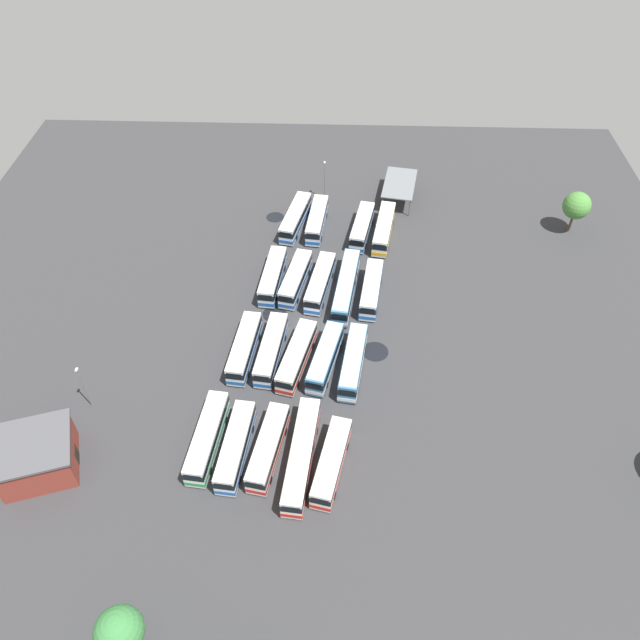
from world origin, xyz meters
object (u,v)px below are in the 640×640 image
object	(u,v)px
bus_row1_slot3	(346,286)
bus_row0_slot3	(362,227)
bus_row0_slot1	(317,220)
lamp_post_far_corner	(325,179)
bus_row1_slot2	(320,283)
bus_row2_slot2	(297,356)
bus_row2_slot1	(271,349)
depot_building	(37,456)
bus_row2_slot4	(353,362)
bus_row1_slot0	(273,276)
bus_row3_slot4	(331,462)
bus_row3_slot1	(236,446)
bus_row3_slot2	(268,447)
bus_row3_slot0	(207,437)
bus_row1_slot4	(371,289)
lamp_post_by_building	(83,386)
maintenance_shelter	(400,184)
tree_north_edge	(577,206)
bus_row0_slot4	(384,229)
bus_row0_slot0	(295,218)
bus_row1_slot1	(296,279)
bus_row3_slot3	(302,455)
bus_row2_slot3	(325,358)
bus_row2_slot0	(244,348)

from	to	relation	value
bus_row1_slot3	bus_row0_slot3	bearing A→B (deg)	170.18
bus_row0_slot1	lamp_post_far_corner	xyz separation A→B (m)	(-9.48, 1.07, 2.54)
bus_row1_slot2	bus_row2_slot2	size ratio (longest dim) A/B	1.00
bus_row2_slot1	depot_building	xyz separation A→B (m)	(19.10, -26.81, 0.69)
bus_row2_slot4	depot_building	bearing A→B (deg)	-66.00
bus_row0_slot1	bus_row1_slot0	bearing A→B (deg)	-22.81
bus_row3_slot4	bus_row3_slot1	bearing A→B (deg)	-98.76
bus_row3_slot2	bus_row0_slot3	bearing A→B (deg)	165.15
bus_row1_slot2	bus_row3_slot0	bearing A→B (deg)	-23.81
bus_row3_slot0	bus_row3_slot1	size ratio (longest dim) A/B	1.04
bus_row1_slot4	bus_row3_slot0	world-z (taller)	same
bus_row1_slot0	bus_row2_slot2	size ratio (longest dim) A/B	0.97
bus_row2_slot1	bus_row2_slot4	bearing A→B (deg)	80.71
bus_row2_slot1	bus_row3_slot4	size ratio (longest dim) A/B	1.05
bus_row2_slot4	bus_row3_slot4	xyz separation A→B (m)	(16.38, -2.69, -0.00)
bus_row1_slot3	bus_row1_slot4	size ratio (longest dim) A/B	1.33
depot_building	lamp_post_by_building	world-z (taller)	lamp_post_by_building
bus_row2_slot2	maintenance_shelter	bearing A→B (deg)	158.50
bus_row3_slot0	tree_north_edge	bearing A→B (deg)	129.70
bus_row3_slot2	lamp_post_by_building	size ratio (longest dim) A/B	1.59
bus_row1_slot3	bus_row3_slot4	size ratio (longest dim) A/B	1.32
bus_row1_slot4	bus_row2_slot1	xyz separation A→B (m)	(13.41, -14.68, 0.00)
bus_row0_slot4	bus_row2_slot1	world-z (taller)	same
bus_row2_slot2	lamp_post_by_building	distance (m)	28.70
bus_row3_slot0	bus_row3_slot2	size ratio (longest dim) A/B	1.07
bus_row0_slot0	bus_row1_slot1	bearing A→B (deg)	3.76
bus_row0_slot3	bus_row1_slot1	world-z (taller)	same
bus_row1_slot2	bus_row3_slot3	bearing A→B (deg)	-2.08
bus_row1_slot0	bus_row3_slot3	xyz separation A→B (m)	(33.36, 6.58, 0.00)
bus_row0_slot1	bus_row1_slot2	size ratio (longest dim) A/B	0.95
bus_row1_slot0	lamp_post_far_corner	size ratio (longest dim) A/B	1.50
bus_row0_slot1	lamp_post_by_building	size ratio (longest dim) A/B	1.57
bus_row1_slot4	bus_row3_slot4	bearing A→B (deg)	-10.04
bus_row0_slot0	bus_row2_slot4	xyz separation A→B (m)	(34.08, 10.31, -0.00)
depot_building	bus_row1_slot0	bearing A→B (deg)	143.91
bus_row0_slot1	bus_row1_slot2	world-z (taller)	same
bus_row0_slot3	bus_row2_slot3	distance (m)	31.69
bus_row0_slot0	bus_row1_slot0	bearing A→B (deg)	-9.36
bus_row1_slot2	bus_row3_slot4	bearing A→B (deg)	4.41
bus_row0_slot3	depot_building	bearing A→B (deg)	-39.41
maintenance_shelter	bus_row1_slot0	bearing A→B (deg)	-40.47
bus_row2_slot1	tree_north_edge	bearing A→B (deg)	122.58
bus_row2_slot1	bus_row1_slot3	bearing A→B (deg)	142.64
bus_row2_slot0	bus_row2_slot3	size ratio (longest dim) A/B	1.00
bus_row0_slot3	bus_row1_slot3	bearing A→B (deg)	-9.82
bus_row3_slot0	lamp_post_far_corner	bearing A→B (deg)	166.92
bus_row3_slot0	depot_building	size ratio (longest dim) A/B	1.12
bus_row0_slot1	bus_row2_slot1	size ratio (longest dim) A/B	0.95
bus_row0_slot0	bus_row1_slot2	size ratio (longest dim) A/B	1.02
bus_row1_slot2	bus_row3_slot1	distance (m)	32.52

